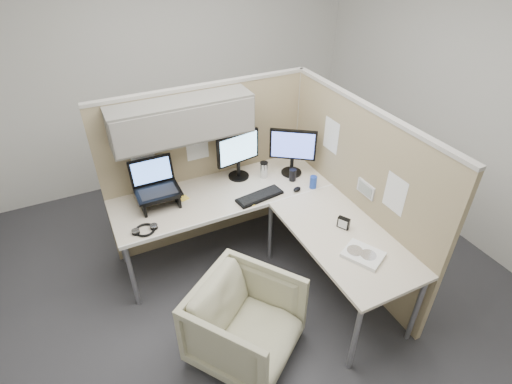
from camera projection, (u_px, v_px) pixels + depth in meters
name	position (u px, v px, depth m)	size (l,w,h in m)	color
ground	(258.00, 283.00, 3.72)	(4.50, 4.50, 0.00)	#303034
partition_back	(197.00, 146.00, 3.62)	(2.00, 0.36, 1.63)	tan
partition_right	(353.00, 191.00, 3.52)	(0.07, 2.03, 1.63)	tan
desk	(265.00, 214.00, 3.46)	(2.00, 1.98, 0.73)	beige
office_chair	(246.00, 320.00, 2.94)	(0.71, 0.66, 0.73)	beige
monitor_left	(238.00, 152.00, 3.71)	(0.44, 0.20, 0.47)	black
monitor_right	(293.00, 148.00, 3.77)	(0.38, 0.28, 0.47)	black
laptop_station	(157.00, 189.00, 3.43)	(0.37, 0.32, 0.39)	black
keyboard	(260.00, 196.00, 3.58)	(0.44, 0.15, 0.02)	black
mouse	(297.00, 189.00, 3.67)	(0.09, 0.06, 0.03)	black
travel_mug	(264.00, 170.00, 3.82)	(0.08, 0.08, 0.16)	silver
soda_can_green	(313.00, 182.00, 3.69)	(0.07, 0.07, 0.12)	#1E3FA5
soda_can_silver	(293.00, 175.00, 3.79)	(0.07, 0.07, 0.12)	black
sticky_note_b	(250.00, 204.00, 3.51)	(0.08, 0.08, 0.01)	yellow
sticky_note_c	(184.00, 198.00, 3.58)	(0.08, 0.08, 0.01)	yellow
headphones	(145.00, 230.00, 3.20)	(0.21, 0.17, 0.03)	black
paper_stack	(363.00, 255.00, 2.97)	(0.32, 0.35, 0.03)	white
desk_clock	(343.00, 223.00, 3.22)	(0.08, 0.10, 0.10)	black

